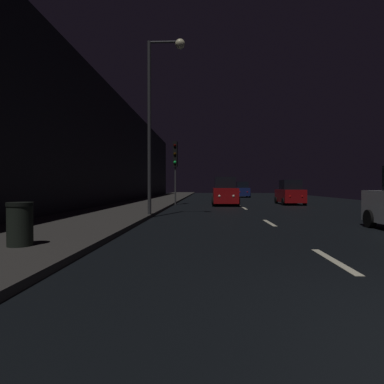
% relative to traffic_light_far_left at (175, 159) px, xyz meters
% --- Properties ---
extents(ground, '(26.63, 84.00, 0.02)m').
position_rel_traffic_light_far_left_xyz_m(ground, '(4.82, 2.63, -3.50)').
color(ground, black).
extents(sidewalk_left, '(4.40, 84.00, 0.15)m').
position_rel_traffic_light_far_left_xyz_m(sidewalk_left, '(-2.30, 2.63, -3.41)').
color(sidewalk_left, '#33302D').
rests_on(sidewalk_left, ground).
extents(building_facade_left, '(0.80, 63.00, 8.61)m').
position_rel_traffic_light_far_left_xyz_m(building_facade_left, '(-4.90, -0.87, 0.82)').
color(building_facade_left, black).
rests_on(building_facade_left, ground).
extents(lane_centerline, '(0.16, 21.63, 0.01)m').
position_rel_traffic_light_far_left_xyz_m(lane_centerline, '(4.82, -8.63, -3.48)').
color(lane_centerline, beige).
rests_on(lane_centerline, ground).
extents(traffic_light_far_left, '(0.33, 0.47, 4.81)m').
position_rel_traffic_light_far_left_xyz_m(traffic_light_far_left, '(0.00, 0.00, 0.00)').
color(traffic_light_far_left, '#38383A').
rests_on(traffic_light_far_left, ground).
extents(streetlamp_overhead, '(1.70, 0.44, 8.02)m').
position_rel_traffic_light_far_left_xyz_m(streetlamp_overhead, '(0.23, -10.29, 1.74)').
color(streetlamp_overhead, '#2D2D30').
rests_on(streetlamp_overhead, ground).
extents(trash_bin_curbside, '(0.55, 0.55, 0.93)m').
position_rel_traffic_light_far_left_xyz_m(trash_bin_curbside, '(-1.57, -18.38, -2.87)').
color(trash_bin_curbside, black).
rests_on(trash_bin_curbside, sidewalk_left).
extents(car_approaching_headlights, '(1.92, 4.15, 2.09)m').
position_rel_traffic_light_far_left_xyz_m(car_approaching_headlights, '(3.74, -0.44, -2.53)').
color(car_approaching_headlights, maroon).
rests_on(car_approaching_headlights, ground).
extents(car_parked_right_far, '(1.74, 3.77, 1.90)m').
position_rel_traffic_light_far_left_xyz_m(car_parked_right_far, '(8.83, 0.83, -2.62)').
color(car_parked_right_far, maroon).
rests_on(car_parked_right_far, ground).
extents(car_distant_taillights, '(1.81, 3.92, 1.97)m').
position_rel_traffic_light_far_left_xyz_m(car_distant_taillights, '(6.88, 17.53, -2.58)').
color(car_distant_taillights, '#141E51').
rests_on(car_distant_taillights, ground).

